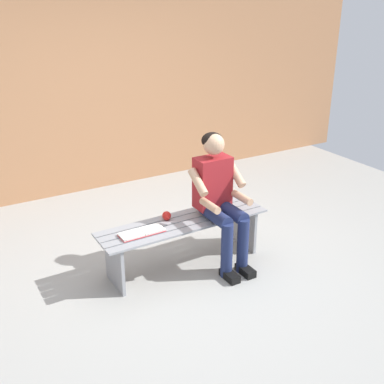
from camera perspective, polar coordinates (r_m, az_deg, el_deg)
name	(u,v)px	position (r m, az deg, el deg)	size (l,w,h in m)	color
ground_plane	(115,374)	(3.59, -9.35, -20.90)	(10.00, 7.00, 0.04)	#9E9E99
brick_wall	(52,100)	(6.23, -16.55, 10.65)	(9.50, 0.24, 2.47)	#B27A51
bench_near	(184,232)	(4.50, -0.97, -4.84)	(1.68, 0.46, 0.47)	gray
person_seated	(219,195)	(4.43, 3.34, -0.35)	(0.50, 0.69, 1.28)	maroon
apple	(167,216)	(4.46, -3.09, -2.88)	(0.09, 0.09, 0.09)	red
book_open	(142,232)	(4.24, -6.09, -4.89)	(0.41, 0.16, 0.02)	white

